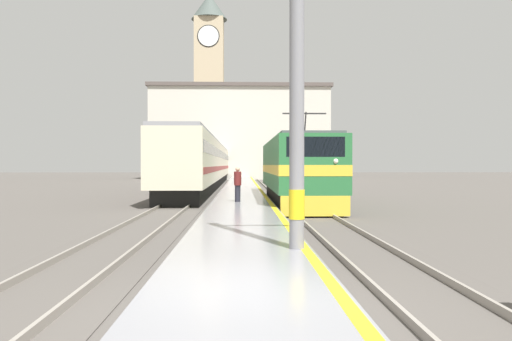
{
  "coord_description": "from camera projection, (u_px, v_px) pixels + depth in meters",
  "views": [
    {
      "loc": [
        -0.03,
        -6.86,
        2.13
      ],
      "look_at": [
        0.91,
        25.42,
        1.75
      ],
      "focal_mm": 35.0,
      "sensor_mm": 36.0,
      "label": 1
    }
  ],
  "objects": [
    {
      "name": "catenary_mast",
      "position": [
        299.0,
        71.0,
        10.07
      ],
      "size": [
        2.11,
        0.32,
        7.37
      ],
      "color": "gray",
      "rests_on": "platform"
    },
    {
      "name": "person_on_platform",
      "position": [
        238.0,
        184.0,
        22.85
      ],
      "size": [
        0.34,
        0.34,
        1.59
      ],
      "color": "#23232D",
      "rests_on": "platform"
    },
    {
      "name": "passenger_train",
      "position": [
        207.0,
        163.0,
        47.08
      ],
      "size": [
        2.92,
        47.26,
        4.17
      ],
      "color": "black",
      "rests_on": "ground"
    },
    {
      "name": "rail_track_far",
      "position": [
        190.0,
        197.0,
        31.77
      ],
      "size": [
        2.83,
        140.0,
        0.16
      ],
      "color": "#514C47",
      "rests_on": "ground"
    },
    {
      "name": "station_building",
      "position": [
        240.0,
        133.0,
        74.03
      ],
      "size": [
        26.11,
        10.01,
        13.58
      ],
      "color": "beige",
      "rests_on": "ground"
    },
    {
      "name": "locomotive_train",
      "position": [
        296.0,
        170.0,
        26.67
      ],
      "size": [
        2.92,
        14.38,
        4.53
      ],
      "color": "black",
      "rests_on": "ground"
    },
    {
      "name": "clock_tower",
      "position": [
        209.0,
        80.0,
        82.35
      ],
      "size": [
        5.88,
        5.88,
        30.3
      ],
      "color": "tan",
      "rests_on": "ground"
    },
    {
      "name": "rail_track_near",
      "position": [
        287.0,
        197.0,
        31.95
      ],
      "size": [
        2.83,
        140.0,
        0.16
      ],
      "color": "#514C47",
      "rests_on": "ground"
    },
    {
      "name": "platform",
      "position": [
        242.0,
        195.0,
        31.86
      ],
      "size": [
        2.81,
        140.0,
        0.43
      ],
      "color": "gray",
      "rests_on": "ground"
    },
    {
      "name": "ground_plane",
      "position": [
        242.0,
        193.0,
        36.86
      ],
      "size": [
        200.0,
        200.0,
        0.0
      ],
      "primitive_type": "plane",
      "color": "#514C47"
    }
  ]
}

